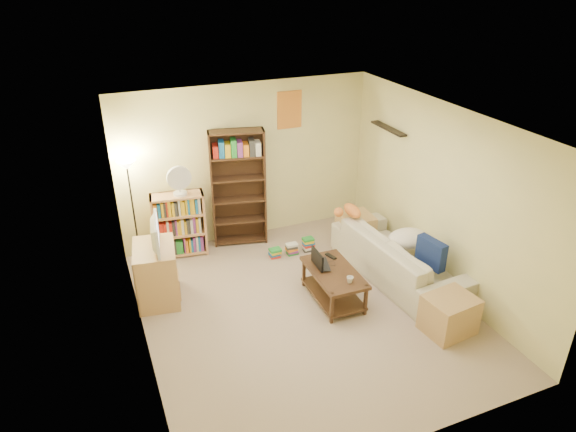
{
  "coord_description": "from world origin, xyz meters",
  "views": [
    {
      "loc": [
        -2.28,
        -4.94,
        4.1
      ],
      "look_at": [
        0.05,
        0.67,
        1.05
      ],
      "focal_mm": 32.0,
      "sensor_mm": 36.0,
      "label": 1
    }
  ],
  "objects_px": {
    "sofa": "(399,257)",
    "side_table": "(355,231)",
    "floor_lamp": "(129,183)",
    "desk_fan": "(179,181)",
    "tv_stand": "(157,274)",
    "mug": "(350,280)",
    "television": "(151,234)",
    "end_cabinet": "(449,315)",
    "short_bookshelf": "(180,225)",
    "laptop": "(327,265)",
    "tabby_cat": "(350,211)",
    "tall_bookshelf": "(238,186)",
    "coffee_table": "(334,281)"
  },
  "relations": [
    {
      "from": "sofa",
      "to": "side_table",
      "type": "xyz_separation_m",
      "value": [
        -0.15,
        0.99,
        -0.05
      ]
    },
    {
      "from": "floor_lamp",
      "to": "desk_fan",
      "type": "bearing_deg",
      "value": -5.68
    },
    {
      "from": "tv_stand",
      "to": "side_table",
      "type": "bearing_deg",
      "value": 12.12
    },
    {
      "from": "mug",
      "to": "side_table",
      "type": "xyz_separation_m",
      "value": [
        0.89,
        1.43,
        -0.21
      ]
    },
    {
      "from": "television",
      "to": "side_table",
      "type": "bearing_deg",
      "value": -77.88
    },
    {
      "from": "end_cabinet",
      "to": "sofa",
      "type": "bearing_deg",
      "value": 85.38
    },
    {
      "from": "sofa",
      "to": "short_bookshelf",
      "type": "height_order",
      "value": "short_bookshelf"
    },
    {
      "from": "floor_lamp",
      "to": "side_table",
      "type": "distance_m",
      "value": 3.46
    },
    {
      "from": "laptop",
      "to": "desk_fan",
      "type": "height_order",
      "value": "desk_fan"
    },
    {
      "from": "television",
      "to": "short_bookshelf",
      "type": "xyz_separation_m",
      "value": [
        0.53,
        1.06,
        -0.49
      ]
    },
    {
      "from": "tv_stand",
      "to": "sofa",
      "type": "bearing_deg",
      "value": -5.18
    },
    {
      "from": "television",
      "to": "short_bookshelf",
      "type": "height_order",
      "value": "television"
    },
    {
      "from": "mug",
      "to": "floor_lamp",
      "type": "xyz_separation_m",
      "value": [
        -2.31,
        2.3,
        0.8
      ]
    },
    {
      "from": "tabby_cat",
      "to": "side_table",
      "type": "distance_m",
      "value": 0.53
    },
    {
      "from": "television",
      "to": "tall_bookshelf",
      "type": "bearing_deg",
      "value": -45.76
    },
    {
      "from": "tabby_cat",
      "to": "mug",
      "type": "relative_size",
      "value": 4.47
    },
    {
      "from": "tv_stand",
      "to": "coffee_table",
      "type": "bearing_deg",
      "value": -14.65
    },
    {
      "from": "tabby_cat",
      "to": "floor_lamp",
      "type": "distance_m",
      "value": 3.21
    },
    {
      "from": "laptop",
      "to": "floor_lamp",
      "type": "bearing_deg",
      "value": 65.34
    },
    {
      "from": "desk_fan",
      "to": "mug",
      "type": "bearing_deg",
      "value": -54.03
    },
    {
      "from": "desk_fan",
      "to": "side_table",
      "type": "xyz_separation_m",
      "value": [
        2.51,
        -0.81,
        -0.95
      ]
    },
    {
      "from": "desk_fan",
      "to": "floor_lamp",
      "type": "distance_m",
      "value": 0.69
    },
    {
      "from": "laptop",
      "to": "floor_lamp",
      "type": "height_order",
      "value": "floor_lamp"
    },
    {
      "from": "tabby_cat",
      "to": "floor_lamp",
      "type": "relative_size",
      "value": 0.32
    },
    {
      "from": "tabby_cat",
      "to": "coffee_table",
      "type": "relative_size",
      "value": 0.51
    },
    {
      "from": "tall_bookshelf",
      "to": "short_bookshelf",
      "type": "bearing_deg",
      "value": -166.18
    },
    {
      "from": "tv_stand",
      "to": "floor_lamp",
      "type": "height_order",
      "value": "floor_lamp"
    },
    {
      "from": "short_bookshelf",
      "to": "end_cabinet",
      "type": "xyz_separation_m",
      "value": [
        2.62,
        -3.09,
        -0.26
      ]
    },
    {
      "from": "desk_fan",
      "to": "short_bookshelf",
      "type": "bearing_deg",
      "value": 139.97
    },
    {
      "from": "television",
      "to": "desk_fan",
      "type": "distance_m",
      "value": 1.19
    },
    {
      "from": "coffee_table",
      "to": "end_cabinet",
      "type": "distance_m",
      "value": 1.5
    },
    {
      "from": "mug",
      "to": "short_bookshelf",
      "type": "xyz_separation_m",
      "value": [
        -1.68,
        2.28,
        0.01
      ]
    },
    {
      "from": "side_table",
      "to": "end_cabinet",
      "type": "bearing_deg",
      "value": -88.63
    },
    {
      "from": "tv_stand",
      "to": "short_bookshelf",
      "type": "xyz_separation_m",
      "value": [
        0.53,
        1.06,
        0.11
      ]
    },
    {
      "from": "coffee_table",
      "to": "desk_fan",
      "type": "bearing_deg",
      "value": 130.17
    },
    {
      "from": "tabby_cat",
      "to": "television",
      "type": "height_order",
      "value": "television"
    },
    {
      "from": "tabby_cat",
      "to": "desk_fan",
      "type": "xyz_separation_m",
      "value": [
        -2.31,
        0.95,
        0.49
      ]
    },
    {
      "from": "tabby_cat",
      "to": "floor_lamp",
      "type": "xyz_separation_m",
      "value": [
        -2.99,
        1.02,
        0.54
      ]
    },
    {
      "from": "laptop",
      "to": "desk_fan",
      "type": "xyz_separation_m",
      "value": [
        -1.53,
        1.76,
        0.77
      ]
    },
    {
      "from": "tall_bookshelf",
      "to": "end_cabinet",
      "type": "xyz_separation_m",
      "value": [
        1.66,
        -3.11,
        -0.74
      ]
    },
    {
      "from": "short_bookshelf",
      "to": "end_cabinet",
      "type": "distance_m",
      "value": 4.05
    },
    {
      "from": "sofa",
      "to": "coffee_table",
      "type": "height_order",
      "value": "sofa"
    },
    {
      "from": "end_cabinet",
      "to": "side_table",
      "type": "bearing_deg",
      "value": 91.37
    },
    {
      "from": "television",
      "to": "mug",
      "type": "bearing_deg",
      "value": -110.64
    },
    {
      "from": "tall_bookshelf",
      "to": "floor_lamp",
      "type": "xyz_separation_m",
      "value": [
        -1.59,
        -0.0,
        0.31
      ]
    },
    {
      "from": "coffee_table",
      "to": "end_cabinet",
      "type": "xyz_separation_m",
      "value": [
        1.0,
        -1.12,
        -0.05
      ]
    },
    {
      "from": "television",
      "to": "end_cabinet",
      "type": "distance_m",
      "value": 3.82
    },
    {
      "from": "television",
      "to": "side_table",
      "type": "xyz_separation_m",
      "value": [
        3.1,
        0.2,
        -0.7
      ]
    },
    {
      "from": "tv_stand",
      "to": "desk_fan",
      "type": "distance_m",
      "value": 1.44
    },
    {
      "from": "sofa",
      "to": "television",
      "type": "distance_m",
      "value": 3.41
    }
  ]
}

